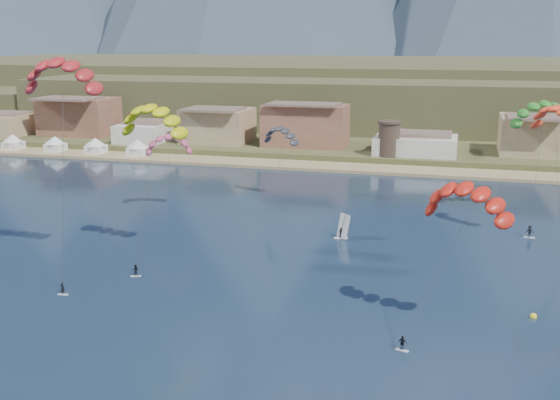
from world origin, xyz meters
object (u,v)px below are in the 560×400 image
Objects in this scene: kitesurfer_red at (61,70)px; kitesurfer_yellow at (153,116)px; kitesurfer_green at (543,111)px; windsurfer at (342,231)px; watchtower at (389,138)px; buoy at (533,316)px; kitesurfer_orange at (468,195)px.

kitesurfer_red is 13.22m from kitesurfer_yellow.
kitesurfer_green reaches higher than windsurfer.
kitesurfer_red reaches higher than watchtower.
kitesurfer_yellow reaches higher than buoy.
buoy is at bearing -42.94° from windsurfer.
kitesurfer_green is (29.57, -42.61, 11.81)m from watchtower.
watchtower reaches higher than windsurfer.
kitesurfer_orange is at bearing -58.74° from windsurfer.
kitesurfer_red reaches higher than kitesurfer_green.
watchtower is at bearing 106.22° from buoy.
kitesurfer_orange is (48.97, -5.43, -11.53)m from kitesurfer_red.
kitesurfer_yellow is at bearing -106.53° from watchtower.
kitesurfer_orange reaches higher than windsurfer.
kitesurfer_yellow is 43.73m from kitesurfer_orange.
windsurfer is at bearing -90.04° from watchtower.
windsurfer is at bearing 37.08° from kitesurfer_red.
buoy is (49.05, -8.71, -19.65)m from kitesurfer_yellow.
kitesurfer_green is (60.93, 45.08, -7.91)m from kitesurfer_red.
kitesurfer_red is 38.06× the size of buoy.
kitesurfer_red is at bearing -132.64° from kitesurfer_yellow.
kitesurfer_red is 50.61m from kitesurfer_orange.
kitesurfer_orange is 17.30m from buoy.
kitesurfer_yellow reaches higher than windsurfer.
kitesurfer_green reaches higher than kitesurfer_orange.
kitesurfer_orange is at bearing -103.32° from kitesurfer_green.
kitesurfer_red reaches higher than kitesurfer_yellow.
watchtower is 53.20m from kitesurfer_green.
watchtower is 0.49× the size of kitesurfer_orange.
windsurfer reaches higher than buoy.
kitesurfer_red is at bearing -143.50° from kitesurfer_green.
watchtower is at bearing 124.76° from kitesurfer_green.
windsurfer is at bearing 121.26° from kitesurfer_orange.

